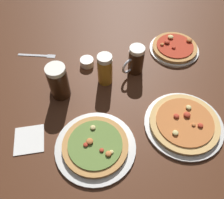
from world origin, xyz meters
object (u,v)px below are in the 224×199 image
at_px(ramekin_sauce, 87,62).
at_px(napkin_folded, 29,139).
at_px(pizza_plate_far, 174,48).
at_px(fork_left, 38,55).
at_px(pizza_plate_near, 95,146).
at_px(pizza_plate_side, 184,123).
at_px(beer_mug_amber, 105,69).
at_px(beer_mug_dark, 135,60).
at_px(beer_mug_pale, 58,81).

xyz_separation_m(ramekin_sauce, napkin_folded, (-0.29, -0.39, -0.01)).
distance_m(pizza_plate_far, fork_left, 0.74).
xyz_separation_m(pizza_plate_near, napkin_folded, (-0.27, 0.09, -0.01)).
xyz_separation_m(pizza_plate_far, pizza_plate_side, (-0.12, -0.46, -0.00)).
distance_m(pizza_plate_near, napkin_folded, 0.28).
bearing_deg(beer_mug_amber, ramekin_sauce, 121.59).
distance_m(pizza_plate_near, ramekin_sauce, 0.48).
distance_m(beer_mug_amber, fork_left, 0.41).
bearing_deg(pizza_plate_far, pizza_plate_near, -136.04).
height_order(pizza_plate_near, pizza_plate_side, same).
xyz_separation_m(pizza_plate_side, beer_mug_amber, (-0.28, 0.32, 0.06)).
distance_m(ramekin_sauce, fork_left, 0.28).
height_order(pizza_plate_far, beer_mug_dark, beer_mug_dark).
height_order(pizza_plate_side, napkin_folded, pizza_plate_side).
height_order(pizza_plate_far, fork_left, pizza_plate_far).
xyz_separation_m(pizza_plate_far, beer_mug_amber, (-0.41, -0.14, 0.06)).
bearing_deg(beer_mug_dark, beer_mug_amber, -168.05).
bearing_deg(pizza_plate_near, pizza_plate_far, 43.96).
xyz_separation_m(pizza_plate_far, fork_left, (-0.74, 0.10, -0.01)).
height_order(pizza_plate_side, ramekin_sauce, pizza_plate_side).
bearing_deg(beer_mug_amber, fork_left, 143.78).
distance_m(pizza_plate_side, beer_mug_dark, 0.38).
relative_size(napkin_folded, fork_left, 0.64).
xyz_separation_m(beer_mug_pale, fork_left, (-0.11, 0.28, -0.08)).
distance_m(beer_mug_dark, napkin_folded, 0.61).
bearing_deg(fork_left, pizza_plate_side, -42.55).
bearing_deg(pizza_plate_near, fork_left, 110.69).
height_order(ramekin_sauce, fork_left, ramekin_sauce).
bearing_deg(napkin_folded, pizza_plate_far, 27.54).
relative_size(beer_mug_dark, fork_left, 0.74).
relative_size(pizza_plate_near, beer_mug_amber, 2.02).
bearing_deg(pizza_plate_near, napkin_folded, 161.59).
relative_size(pizza_plate_near, beer_mug_dark, 2.19).
height_order(pizza_plate_side, beer_mug_dark, beer_mug_dark).
distance_m(napkin_folded, fork_left, 0.51).
distance_m(pizza_plate_far, beer_mug_pale, 0.66).
distance_m(pizza_plate_far, beer_mug_amber, 0.44).
height_order(beer_mug_dark, beer_mug_pale, beer_mug_pale).
bearing_deg(napkin_folded, pizza_plate_near, -18.41).
height_order(beer_mug_amber, napkin_folded, beer_mug_amber).
height_order(pizza_plate_far, napkin_folded, pizza_plate_far).
distance_m(beer_mug_amber, beer_mug_pale, 0.23).
bearing_deg(napkin_folded, fork_left, 85.33).
bearing_deg(ramekin_sauce, beer_mug_pale, -132.00).
distance_m(pizza_plate_side, fork_left, 0.83).
relative_size(pizza_plate_far, beer_mug_amber, 1.64).
height_order(pizza_plate_near, beer_mug_amber, beer_mug_amber).
xyz_separation_m(beer_mug_amber, napkin_folded, (-0.37, -0.26, -0.08)).
xyz_separation_m(beer_mug_dark, napkin_folded, (-0.53, -0.30, -0.07)).
bearing_deg(fork_left, beer_mug_amber, -36.22).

